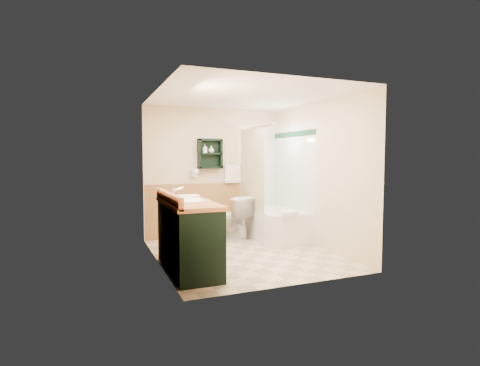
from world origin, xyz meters
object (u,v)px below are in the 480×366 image
Objects in this scene: bathtub at (273,224)px; soap_bottle_a at (205,151)px; toilet at (232,218)px; vanity at (188,236)px; soap_bottle_b at (211,150)px; hair_dryer at (194,173)px; vanity_book at (168,189)px; wall_shelf at (210,154)px.

soap_bottle_a reaches higher than bathtub.
vanity is at bearing 33.71° from toilet.
soap_bottle_b is at bearing -66.82° from toilet.
hair_dryer reaches higher than bathtub.
toilet is 5.18× the size of soap_bottle_a.
toilet is (-0.72, 0.24, 0.12)m from bathtub.
soap_bottle_b reaches higher than vanity_book.
vanity is 2.34m from bathtub.
vanity is 0.96× the size of bathtub.
soap_bottle_a is (0.20, -0.03, 0.40)m from hair_dryer.
soap_bottle_b is (-1.00, 0.56, 1.35)m from bathtub.
toilet reaches higher than bathtub.
soap_bottle_b is (0.32, -0.03, 0.42)m from hair_dryer.
bathtub is (1.03, -0.56, -1.28)m from wall_shelf.
vanity is 5.90× the size of vanity_book.
hair_dryer is at bearing 44.37° from vanity_book.
bathtub is 1.77m from soap_bottle_b.
soap_bottle_b is at bearing 34.63° from vanity_book.
vanity_book is (-0.17, 0.50, 0.58)m from vanity.
vanity is 0.78m from vanity_book.
vanity is (-0.59, -1.92, -0.74)m from hair_dryer.
toilet is (1.20, 1.57, -0.07)m from vanity.
soap_bottle_a reaches higher than vanity_book.
wall_shelf is 1.83m from vanity_book.
bathtub is 2.37m from vanity_book.
vanity_book is at bearing -127.87° from soap_bottle_b.
soap_bottle_b is at bearing -12.76° from wall_shelf.
wall_shelf reaches higher than soap_bottle_b.
vanity_book is at bearing -118.13° from hair_dryer.
soap_bottle_b reaches higher than hair_dryer.
soap_bottle_b is at bearing 0.00° from soap_bottle_a.
vanity reaches higher than bathtub.
vanity_book is at bearing 19.26° from toilet.
vanity_book is at bearing -124.60° from soap_bottle_a.
wall_shelf reaches higher than toilet.
hair_dryer reaches higher than vanity.
bathtub is 0.76m from toilet.
hair_dryer is at bearing 174.68° from soap_bottle_b.
vanity is 10.96× the size of soap_bottle_b.
wall_shelf reaches higher than vanity.
vanity_book reaches higher than bathtub.
wall_shelf is 2.24× the size of vanity_book.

